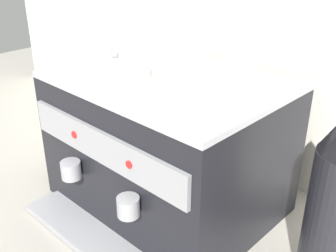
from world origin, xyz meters
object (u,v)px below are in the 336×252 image
object	(u,v)px
ceramic_bowl_0	(138,55)
ceramic_bowl_2	(233,69)
ceramic_bowl_1	(127,71)
ceramic_bowl_3	(199,92)
ceramic_cup_0	(189,67)
espresso_machine	(167,144)
ceramic_cup_1	(198,55)
ceramic_cup_2	(102,56)
milk_pitcher	(75,140)

from	to	relation	value
ceramic_bowl_0	ceramic_bowl_2	bearing A→B (deg)	16.68
ceramic_bowl_2	ceramic_bowl_1	bearing A→B (deg)	-130.95
ceramic_bowl_3	ceramic_cup_0	bearing A→B (deg)	140.99
espresso_machine	ceramic_bowl_1	world-z (taller)	ceramic_bowl_1
ceramic_cup_1	ceramic_cup_2	size ratio (longest dim) A/B	0.95
ceramic_cup_1	ceramic_bowl_1	xyz separation A→B (m)	(-0.07, -0.22, -0.01)
ceramic_cup_0	ceramic_cup_1	bearing A→B (deg)	119.98
ceramic_cup_1	ceramic_bowl_0	world-z (taller)	ceramic_cup_1
milk_pitcher	ceramic_cup_0	bearing A→B (deg)	8.37
ceramic_cup_2	milk_pitcher	size ratio (longest dim) A/B	0.72
ceramic_bowl_2	milk_pitcher	xyz separation A→B (m)	(-0.55, -0.18, -0.35)
ceramic_bowl_0	ceramic_bowl_1	distance (m)	0.17
ceramic_cup_2	ceramic_bowl_2	size ratio (longest dim) A/B	1.06
ceramic_bowl_3	espresso_machine	bearing A→B (deg)	161.43
ceramic_bowl_3	ceramic_bowl_2	bearing A→B (deg)	102.05
milk_pitcher	ceramic_cup_2	bearing A→B (deg)	-7.35
ceramic_cup_0	ceramic_cup_2	distance (m)	0.27
ceramic_cup_1	milk_pitcher	world-z (taller)	ceramic_cup_1
ceramic_cup_1	milk_pitcher	distance (m)	0.59
ceramic_bowl_2	ceramic_bowl_3	bearing A→B (deg)	-77.95
ceramic_bowl_0	ceramic_cup_2	bearing A→B (deg)	-97.51
ceramic_cup_0	milk_pitcher	distance (m)	0.62
ceramic_cup_1	ceramic_bowl_3	distance (m)	0.26
ceramic_bowl_1	espresso_machine	bearing A→B (deg)	45.92
ceramic_bowl_3	ceramic_cup_1	bearing A→B (deg)	130.82
ceramic_cup_2	ceramic_bowl_1	distance (m)	0.12
espresso_machine	ceramic_bowl_1	bearing A→B (deg)	-134.08
ceramic_bowl_0	ceramic_bowl_1	size ratio (longest dim) A/B	1.01
ceramic_bowl_0	ceramic_cup_1	bearing A→B (deg)	27.59
ceramic_bowl_1	milk_pitcher	distance (m)	0.51
ceramic_bowl_2	ceramic_bowl_3	size ratio (longest dim) A/B	0.94
ceramic_bowl_2	ceramic_bowl_3	distance (m)	0.20
ceramic_cup_0	ceramic_cup_1	size ratio (longest dim) A/B	1.05
ceramic_cup_0	ceramic_cup_2	bearing A→B (deg)	-157.52
espresso_machine	milk_pitcher	xyz separation A→B (m)	(-0.43, -0.04, -0.13)
ceramic_cup_0	ceramic_bowl_0	bearing A→B (deg)	174.29
espresso_machine	ceramic_bowl_2	distance (m)	0.29
ceramic_cup_0	ceramic_bowl_1	world-z (taller)	ceramic_cup_0
espresso_machine	milk_pitcher	distance (m)	0.46
ceramic_cup_1	ceramic_bowl_0	xyz separation A→B (m)	(-0.17, -0.09, -0.02)
ceramic_cup_2	ceramic_bowl_3	xyz separation A→B (m)	(0.35, 0.02, -0.02)
ceramic_cup_1	milk_pitcher	bearing A→B (deg)	-156.69
ceramic_bowl_0	milk_pitcher	xyz separation A→B (m)	(-0.26, -0.09, -0.35)
ceramic_cup_1	ceramic_bowl_1	size ratio (longest dim) A/B	0.77
ceramic_bowl_0	milk_pitcher	bearing A→B (deg)	-159.66
espresso_machine	ceramic_bowl_3	world-z (taller)	ceramic_bowl_3
ceramic_bowl_1	ceramic_bowl_3	xyz separation A→B (m)	(0.24, 0.02, -0.00)
ceramic_bowl_1	ceramic_bowl_3	world-z (taller)	ceramic_bowl_1
ceramic_cup_0	ceramic_bowl_3	size ratio (longest dim) A/B	0.99
ceramic_bowl_2	milk_pitcher	distance (m)	0.68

